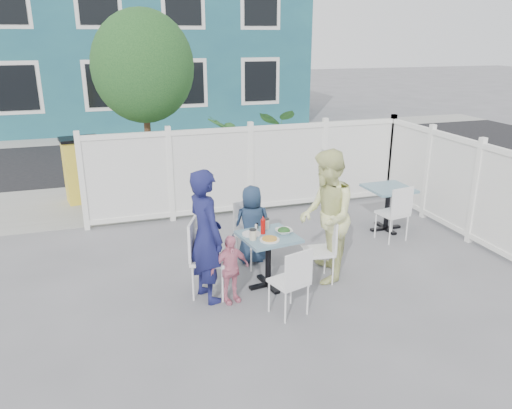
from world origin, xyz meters
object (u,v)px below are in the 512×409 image
object	(u,v)px
chair_back	(250,228)
toddler	(230,269)
man	(206,236)
woman	(326,217)
main_table	(268,247)
chair_right	(324,245)
chair_near	(293,278)
boy	(252,225)
utility_cabinet	(83,171)
spare_table	(388,197)
chair_left	(203,252)

from	to	relation	value
chair_back	toddler	bearing A→B (deg)	39.90
chair_back	man	size ratio (longest dim) A/B	0.55
toddler	woman	bearing A→B (deg)	-3.29
main_table	toddler	size ratio (longest dim) A/B	0.88
chair_right	chair_back	bearing A→B (deg)	49.95
man	woman	size ratio (longest dim) A/B	0.94
chair_back	chair_near	distance (m)	1.55
woman	toddler	xyz separation A→B (m)	(-1.37, -0.24, -0.45)
main_table	woman	world-z (taller)	woman
main_table	woman	distance (m)	0.86
chair_right	boy	size ratio (longest dim) A/B	0.76
chair_near	toddler	distance (m)	0.81
utility_cabinet	man	distance (m)	4.74
chair_near	boy	bearing A→B (deg)	72.66
spare_table	main_table	bearing A→B (deg)	-153.12
utility_cabinet	man	xyz separation A→B (m)	(1.48, -4.49, 0.22)
main_table	chair_right	size ratio (longest dim) A/B	0.89
chair_back	boy	world-z (taller)	boy
chair_right	spare_table	bearing A→B (deg)	-45.72
spare_table	chair_near	size ratio (longest dim) A/B	0.88
main_table	chair_back	distance (m)	0.76
chair_right	chair_back	world-z (taller)	chair_back
chair_right	chair_near	bearing A→B (deg)	142.19
chair_back	toddler	size ratio (longest dim) A/B	1.05
boy	chair_right	bearing A→B (deg)	135.75
man	chair_back	bearing A→B (deg)	-60.59
main_table	chair_left	size ratio (longest dim) A/B	0.77
main_table	woman	xyz separation A→B (m)	(0.79, -0.01, 0.33)
chair_left	woman	size ratio (longest dim) A/B	0.56
utility_cabinet	boy	xyz separation A→B (m)	(2.32, -3.64, -0.04)
utility_cabinet	toddler	bearing A→B (deg)	-79.66
chair_left	utility_cabinet	bearing A→B (deg)	-138.45
utility_cabinet	boy	bearing A→B (deg)	-67.40
main_table	chair_near	size ratio (longest dim) A/B	0.90
main_table	chair_right	bearing A→B (deg)	-5.07
chair_left	boy	xyz separation A→B (m)	(0.86, 0.74, -0.01)
chair_back	chair_near	size ratio (longest dim) A/B	1.08
chair_left	chair_right	bearing A→B (deg)	109.04
man	utility_cabinet	bearing A→B (deg)	2.07
utility_cabinet	chair_left	distance (m)	4.62
chair_near	man	bearing A→B (deg)	122.19
chair_near	woman	size ratio (longest dim) A/B	0.48
chair_near	boy	world-z (taller)	boy
utility_cabinet	chair_near	world-z (taller)	utility_cabinet
chair_right	toddler	xyz separation A→B (m)	(-1.33, -0.18, -0.07)
utility_cabinet	main_table	distance (m)	4.99
utility_cabinet	spare_table	size ratio (longest dim) A/B	1.63
boy	main_table	bearing A→B (deg)	93.49
chair_back	toddler	distance (m)	1.15
chair_left	chair_near	distance (m)	1.21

